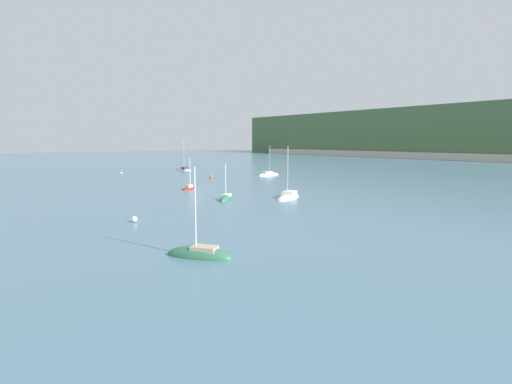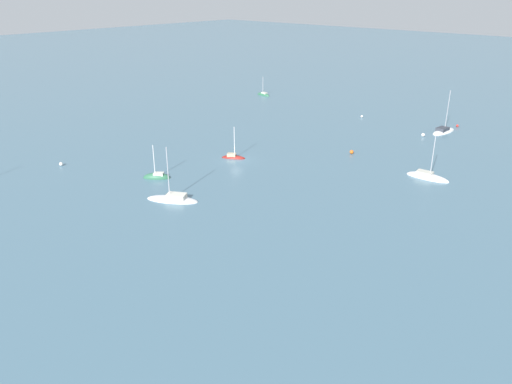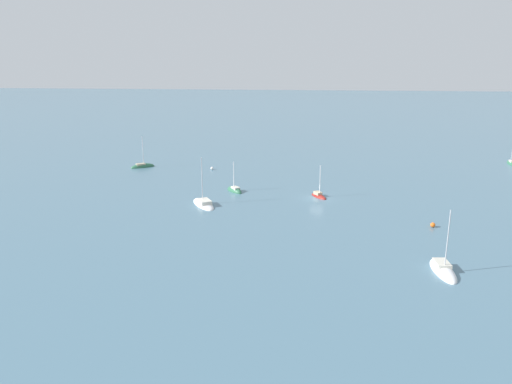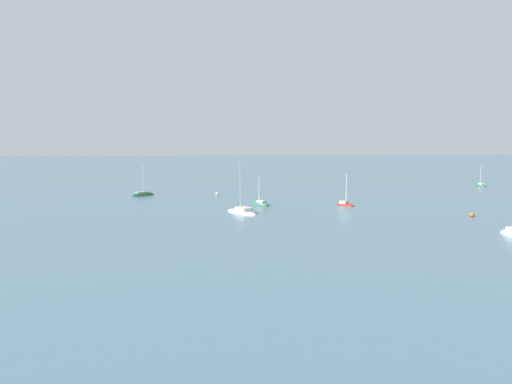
{
  "view_description": "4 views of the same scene",
  "coord_description": "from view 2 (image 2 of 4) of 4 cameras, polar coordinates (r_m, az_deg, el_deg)",
  "views": [
    {
      "loc": [
        71.88,
        -40.37,
        9.9
      ],
      "look_at": [
        17.73,
        1.88,
        1.04
      ],
      "focal_mm": 28.0,
      "sensor_mm": 36.0,
      "label": 1
    },
    {
      "loc": [
        67.14,
        65.39,
        32.25
      ],
      "look_at": [
        12.79,
        16.7,
        1.74
      ],
      "focal_mm": 35.0,
      "sensor_mm": 36.0,
      "label": 2
    },
    {
      "loc": [
        2.73,
        94.4,
        27.43
      ],
      "look_at": [
        11.27,
        6.88,
        2.93
      ],
      "focal_mm": 35.0,
      "sensor_mm": 36.0,
      "label": 3
    },
    {
      "loc": [
        28.4,
        96.82,
        13.82
      ],
      "look_at": [
        17.61,
        -3.23,
        2.83
      ],
      "focal_mm": 35.0,
      "sensor_mm": 36.0,
      "label": 4
    }
  ],
  "objects": [
    {
      "name": "ground_plane",
      "position": [
        99.12,
        -2.27,
        3.69
      ],
      "size": [
        600.0,
        600.0,
        0.0
      ],
      "primitive_type": "plane",
      "color": "slate"
    },
    {
      "name": "sailboat_0",
      "position": [
        91.37,
        -11.26,
        1.61
      ],
      "size": [
        4.42,
        4.89,
        7.14
      ],
      "rotation": [
        0.0,
        0.0,
        5.39
      ],
      "color": "#2D6647",
      "rests_on": "ground_plane"
    },
    {
      "name": "sailboat_1",
      "position": [
        126.24,
        20.63,
        6.49
      ],
      "size": [
        8.64,
        3.73,
        10.46
      ],
      "rotation": [
        0.0,
        0.0,
        3.04
      ],
      "color": "white",
      "rests_on": "ground_plane"
    },
    {
      "name": "sailboat_2",
      "position": [
        94.76,
        18.98,
        1.57
      ],
      "size": [
        3.07,
        7.89,
        9.44
      ],
      "rotation": [
        0.0,
        0.0,
        1.65
      ],
      "color": "silver",
      "rests_on": "ground_plane"
    },
    {
      "name": "sailboat_3",
      "position": [
        159.02,
        0.86,
        11.02
      ],
      "size": [
        2.05,
        5.32,
        6.52
      ],
      "rotation": [
        0.0,
        0.0,
        4.6
      ],
      "color": "#2D6647",
      "rests_on": "ground_plane"
    },
    {
      "name": "sailboat_4",
      "position": [
        81.46,
        -9.47,
        -0.87
      ],
      "size": [
        6.73,
        8.87,
        9.59
      ],
      "rotation": [
        0.0,
        0.0,
        5.23
      ],
      "color": "silver",
      "rests_on": "ground_plane"
    },
    {
      "name": "sailboat_6",
      "position": [
        100.19,
        -2.61,
        3.97
      ],
      "size": [
        3.78,
        4.91,
        7.0
      ],
      "rotation": [
        0.0,
        0.0,
        2.11
      ],
      "color": "maroon",
      "rests_on": "ground_plane"
    },
    {
      "name": "mooring_buoy_0",
      "position": [
        134.41,
        12.01,
        8.45
      ],
      "size": [
        0.62,
        0.62,
        0.62
      ],
      "color": "white",
      "rests_on": "ground_plane"
    },
    {
      "name": "mooring_buoy_1",
      "position": [
        104.42,
        10.88,
        4.52
      ],
      "size": [
        0.81,
        0.81,
        0.81
      ],
      "color": "orange",
      "rests_on": "ground_plane"
    },
    {
      "name": "mooring_buoy_2",
      "position": [
        120.72,
        18.56,
        6.21
      ],
      "size": [
        0.81,
        0.81,
        0.81
      ],
      "color": "white",
      "rests_on": "ground_plane"
    },
    {
      "name": "mooring_buoy_3",
      "position": [
        132.04,
        22.03,
        7.04
      ],
      "size": [
        0.61,
        0.61,
        0.61
      ],
      "color": "red",
      "rests_on": "ground_plane"
    },
    {
      "name": "mooring_buoy_4",
      "position": [
        102.69,
        -21.39,
        3.0
      ],
      "size": [
        0.73,
        0.73,
        0.73
      ],
      "color": "white",
      "rests_on": "ground_plane"
    }
  ]
}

